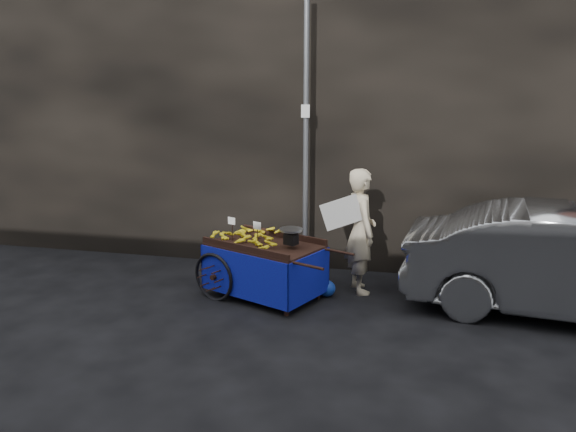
% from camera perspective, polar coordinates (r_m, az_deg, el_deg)
% --- Properties ---
extents(ground, '(80.00, 80.00, 0.00)m').
position_cam_1_polar(ground, '(7.36, -2.60, -8.81)').
color(ground, black).
rests_on(ground, ground).
extents(building_wall, '(13.50, 2.00, 5.00)m').
position_cam_1_polar(building_wall, '(9.29, 4.02, 11.53)').
color(building_wall, black).
rests_on(building_wall, ground).
extents(street_pole, '(0.12, 0.10, 4.00)m').
position_cam_1_polar(street_pole, '(8.06, 1.83, 7.82)').
color(street_pole, slate).
rests_on(street_pole, ground).
extents(banana_cart, '(2.13, 1.56, 1.06)m').
position_cam_1_polar(banana_cart, '(7.39, -2.66, -3.36)').
color(banana_cart, black).
rests_on(banana_cart, ground).
extents(vendor, '(0.83, 0.72, 1.69)m').
position_cam_1_polar(vendor, '(7.58, 7.40, -1.51)').
color(vendor, beige).
rests_on(vendor, ground).
extents(plastic_bag, '(0.25, 0.20, 0.23)m').
position_cam_1_polar(plastic_bag, '(7.55, 3.89, -7.34)').
color(plastic_bag, '#163AAB').
rests_on(plastic_bag, ground).
extents(parked_car, '(4.14, 1.83, 1.32)m').
position_cam_1_polar(parked_car, '(7.57, 27.19, -4.37)').
color(parked_car, '#A7A9AE').
rests_on(parked_car, ground).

